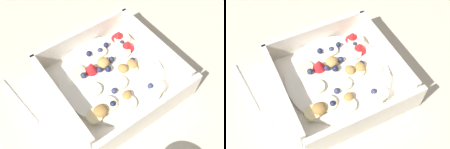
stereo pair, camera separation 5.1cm
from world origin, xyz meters
The scene contains 3 objects.
ground_plane centered at (0.00, 0.00, 0.00)m, with size 2.40×2.40×0.00m, color beige.
fruit_bowl centered at (0.00, 0.00, 0.02)m, with size 0.23×0.23×0.06m.
spoon centered at (0.16, -0.01, 0.00)m, with size 0.04×0.17×0.01m.
Camera 2 is at (0.13, 0.27, 0.45)m, focal length 43.37 mm.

